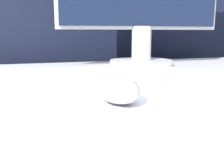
# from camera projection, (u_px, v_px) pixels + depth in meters

# --- Properties ---
(partition_panel) EXTENTS (5.00, 0.03, 1.28)m
(partition_panel) POSITION_uv_depth(u_px,v_px,m) (73.00, 74.00, 1.25)
(partition_panel) COLOR black
(partition_panel) RESTS_ON ground_plane
(computer_mouse_near) EXTENTS (0.08, 0.12, 0.05)m
(computer_mouse_near) POSITION_uv_depth(u_px,v_px,m) (118.00, 89.00, 0.47)
(computer_mouse_near) COLOR silver
(computer_mouse_near) RESTS_ON desk
(keyboard) EXTENTS (0.38, 0.19, 0.02)m
(keyboard) POSITION_uv_depth(u_px,v_px,m) (81.00, 80.00, 0.62)
(keyboard) COLOR silver
(keyboard) RESTS_ON desk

